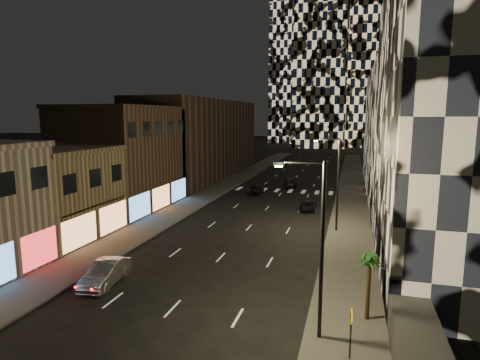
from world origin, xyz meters
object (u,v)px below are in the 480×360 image
Objects in this scene: car_silver_parked at (105,273)px; car_dark_rightlane at (308,206)px; streetlight_near at (317,238)px; car_dark_oncoming at (291,182)px; ped_sign at (351,325)px; car_dark_midlane at (256,189)px; palm_tree at (370,265)px; streetlight_far at (336,178)px.

car_dark_rightlane is (10.76, 25.25, -0.24)m from car_silver_parked.
streetlight_near is 1.77× the size of car_dark_oncoming.
car_dark_midlane is at bearing 106.67° from ped_sign.
ped_sign is (9.61, -45.18, 1.09)m from car_dark_oncoming.
car_silver_parked reaches higher than car_dark_rightlane.
streetlight_near is at bearing -84.29° from car_dark_rightlane.
streetlight_near reaches higher than ped_sign.
car_dark_oncoming is 42.52m from palm_tree.
car_silver_parked is 33.66m from car_dark_midlane.
palm_tree is at bearing -8.28° from car_silver_parked.
car_dark_midlane is (-11.85, 16.56, -4.68)m from streetlight_far.
ped_sign is 0.66× the size of palm_tree.
car_dark_oncoming reaches higher than car_dark_rightlane.
car_dark_oncoming is 16.10m from car_dark_rightlane.
streetlight_near is at bearing -135.69° from palm_tree.
streetlight_near reaches higher than palm_tree.
palm_tree is (16.81, -0.41, 2.49)m from car_silver_parked.
car_dark_oncoming is 46.20m from ped_sign.
streetlight_far is 17.75m from palm_tree.
car_dark_midlane is 11.86m from car_dark_rightlane.
car_dark_oncoming is (6.33, 40.72, -0.04)m from car_silver_parked.
streetlight_far reaches higher than car_silver_parked.
ped_sign is (1.75, -21.48, -3.52)m from streetlight_far.
car_silver_parked is (-14.19, 2.98, -4.57)m from streetlight_near.
streetlight_far is 3.60× the size of ped_sign.
streetlight_far is 1.90× the size of car_silver_parked.
car_silver_parked reaches higher than car_dark_oncoming.
streetlight_far is 1.77× the size of car_dark_oncoming.
ped_sign is (13.61, -38.04, 1.16)m from car_dark_midlane.
car_dark_midlane is at bearing 125.60° from streetlight_far.
car_dark_oncoming is at bearing 98.99° from ped_sign.
car_dark_midlane is 37.04m from palm_tree.
car_dark_oncoming is at bearing 66.91° from car_dark_midlane.
streetlight_near is 2.30× the size of car_dark_rightlane.
car_silver_parked is (-14.19, -17.02, -4.57)m from streetlight_far.
car_dark_midlane is at bearing 134.11° from car_dark_rightlane.
streetlight_near reaches higher than car_dark_rightlane.
streetlight_near is at bearing -65.86° from car_dark_midlane.
palm_tree reaches higher than car_dark_midlane.
palm_tree is at bearing -60.75° from car_dark_midlane.
streetlight_far is at bearing 43.32° from car_silver_parked.
ped_sign is 4.38m from palm_tree.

